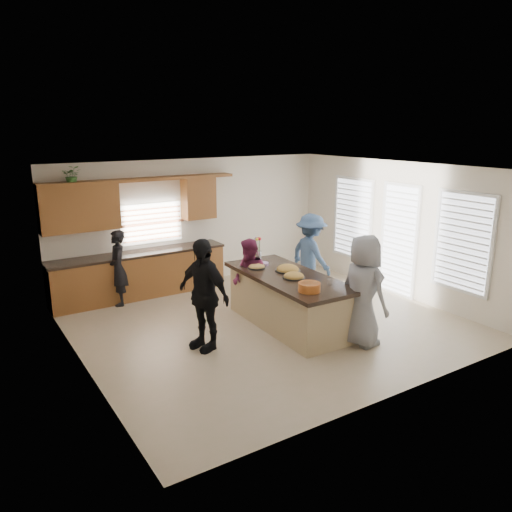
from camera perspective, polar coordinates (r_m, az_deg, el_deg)
floor at (r=9.19m, az=1.33°, el=-7.67°), size 6.50×6.50×0.00m
room_shell at (r=8.64m, az=1.41°, el=4.06°), size 6.52×6.02×2.81m
back_cabinetry at (r=10.63m, az=-13.56°, el=0.22°), size 4.08×0.66×2.46m
right_wall_glazing at (r=10.76m, az=16.20°, el=2.57°), size 0.06×4.00×2.25m
island at (r=8.94m, az=3.69°, el=-5.24°), size 1.23×2.73×0.95m
platter_front at (r=8.61m, az=4.36°, el=-2.36°), size 0.39×0.39×0.16m
platter_mid at (r=9.01m, az=3.65°, el=-1.56°), size 0.45×0.45×0.18m
platter_back at (r=9.19m, az=0.07°, el=-1.22°), size 0.34×0.34×0.14m
salad_bowl at (r=7.94m, az=6.12°, el=-3.50°), size 0.35×0.35×0.14m
clear_cup at (r=8.31m, az=8.41°, el=-2.95°), size 0.09×0.09×0.10m
plate_stack at (r=9.40m, az=0.83°, el=-0.88°), size 0.20×0.20×0.05m
flower_vase at (r=9.73m, az=0.24°, el=0.93°), size 0.14×0.14×0.44m
potted_plant at (r=10.14m, az=-20.29°, el=8.64°), size 0.40×0.37×0.37m
woman_left_back at (r=10.25m, az=-15.50°, el=-1.33°), size 0.49×0.63×1.52m
woman_left_mid at (r=9.26m, az=-0.76°, el=-2.60°), size 0.61×0.76×1.48m
woman_left_front at (r=7.95m, az=-6.05°, el=-4.39°), size 0.73×1.15×1.82m
woman_right_back at (r=10.51m, az=6.28°, el=0.14°), size 0.65×1.13×1.74m
woman_right_front at (r=8.22m, az=12.15°, el=-3.90°), size 0.63×0.93×1.84m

